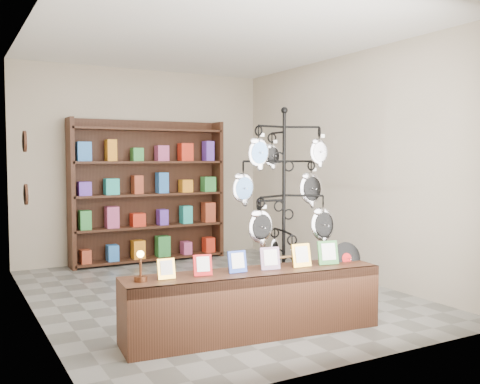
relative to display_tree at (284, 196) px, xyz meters
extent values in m
plane|color=slate|center=(-0.25, 1.13, -1.23)|extent=(5.00, 5.00, 0.00)
plane|color=#B3A490|center=(-0.25, 3.63, 0.27)|extent=(4.00, 0.00, 4.00)
plane|color=#B3A490|center=(-0.25, -1.37, 0.27)|extent=(4.00, 0.00, 4.00)
plane|color=#B3A490|center=(-2.25, 1.13, 0.27)|extent=(0.00, 5.00, 5.00)
plane|color=#B3A490|center=(1.75, 1.13, 0.27)|extent=(0.00, 5.00, 5.00)
plane|color=white|center=(-0.25, 1.13, 1.77)|extent=(5.00, 5.00, 0.00)
cylinder|color=black|center=(0.00, 0.00, -1.21)|extent=(0.49, 0.49, 0.03)
cylinder|color=black|center=(0.00, 0.00, -0.19)|extent=(0.04, 0.04, 2.07)
sphere|color=black|center=(0.00, 0.00, 0.86)|extent=(0.07, 0.07, 0.07)
ellipsoid|color=silver|center=(0.03, 0.22, -0.58)|extent=(0.11, 0.05, 0.22)
cube|color=#AA7B47|center=(-0.09, -0.28, -0.57)|extent=(0.39, 0.03, 0.04)
cube|color=black|center=(-0.58, -0.39, -0.93)|extent=(2.43, 0.73, 0.59)
cube|color=gold|center=(-1.39, -0.31, -0.55)|extent=(0.16, 0.07, 0.17)
cube|color=red|center=(-1.07, -0.34, -0.55)|extent=(0.17, 0.07, 0.18)
cube|color=#263FA5|center=(-0.74, -0.38, -0.54)|extent=(0.18, 0.08, 0.20)
cube|color=#E54C33|center=(-0.42, -0.41, -0.54)|extent=(0.19, 0.08, 0.21)
cube|color=gold|center=(-0.10, -0.44, -0.53)|extent=(0.20, 0.08, 0.22)
cube|color=#337233|center=(0.20, -0.47, -0.53)|extent=(0.21, 0.09, 0.23)
cylinder|color=black|center=(0.45, -0.44, -0.61)|extent=(0.33, 0.11, 0.32)
cylinder|color=red|center=(0.45, -0.45, -0.61)|extent=(0.11, 0.04, 0.11)
cylinder|color=#4D2816|center=(-1.61, -0.29, -0.62)|extent=(0.11, 0.11, 0.04)
cylinder|color=#4D2816|center=(-1.61, -0.29, -0.52)|extent=(0.02, 0.02, 0.15)
sphere|color=#FFBF59|center=(-1.61, -0.29, -0.41)|extent=(0.06, 0.06, 0.06)
cube|color=black|center=(-0.25, 3.57, -0.13)|extent=(2.40, 0.04, 2.20)
cube|color=black|center=(-1.43, 3.41, -0.13)|extent=(0.06, 0.36, 2.20)
cube|color=black|center=(0.93, 3.41, -0.13)|extent=(0.06, 0.36, 2.20)
cube|color=black|center=(-0.25, 3.41, -1.18)|extent=(2.36, 0.36, 0.04)
cube|color=black|center=(-0.25, 3.41, -0.68)|extent=(2.36, 0.36, 0.03)
cube|color=black|center=(-0.25, 3.41, -0.18)|extent=(2.36, 0.36, 0.04)
cube|color=black|center=(-0.25, 3.41, 0.32)|extent=(2.36, 0.36, 0.04)
cube|color=black|center=(-0.25, 3.41, 0.82)|extent=(2.36, 0.36, 0.04)
cylinder|color=black|center=(-2.22, 1.93, 0.57)|extent=(0.03, 0.24, 0.24)
cylinder|color=black|center=(-2.22, 1.93, -0.03)|extent=(0.03, 0.24, 0.24)
camera|label=1|loc=(-3.00, -4.52, 0.38)|focal=40.00mm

